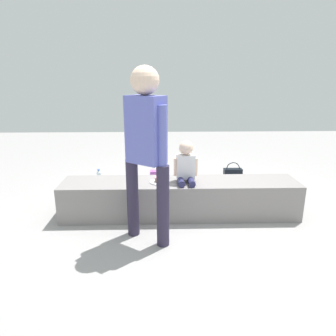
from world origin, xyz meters
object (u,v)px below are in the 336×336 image
at_px(adult_standing, 146,141).
at_px(handbag_black_leather, 233,175).
at_px(cake_box_white, 91,192).
at_px(handbag_brown_canvas, 186,182).
at_px(party_cup_red, 250,190).
at_px(child_seated, 186,164).
at_px(cake_plate, 159,181).
at_px(water_bottle_far_side, 99,177).
at_px(gift_bag, 158,181).
at_px(water_bottle_near_gift, 230,188).

xyz_separation_m(adult_standing, handbag_black_leather, (1.28, 1.74, -0.91)).
distance_m(cake_box_white, handbag_brown_canvas, 1.39).
bearing_deg(party_cup_red, child_seated, -145.15).
xyz_separation_m(cake_plate, water_bottle_far_side, (-0.94, 1.20, -0.34)).
relative_size(water_bottle_far_side, handbag_brown_canvas, 0.79).
xyz_separation_m(gift_bag, water_bottle_far_side, (-0.93, 0.41, -0.06)).
xyz_separation_m(child_seated, gift_bag, (-0.33, 0.77, -0.47)).
distance_m(water_bottle_far_side, party_cup_red, 2.30).
bearing_deg(water_bottle_far_side, water_bottle_near_gift, -15.58).
bearing_deg(child_seated, gift_bag, 112.89).
bearing_deg(handbag_brown_canvas, adult_standing, -109.19).
bearing_deg(handbag_brown_canvas, water_bottle_near_gift, -25.85).
relative_size(gift_bag, water_bottle_far_side, 1.58).
distance_m(cake_plate, handbag_brown_canvas, 1.08).
distance_m(child_seated, adult_standing, 0.81).
bearing_deg(adult_standing, handbag_black_leather, 53.77).
distance_m(gift_bag, party_cup_red, 1.33).
xyz_separation_m(water_bottle_near_gift, water_bottle_far_side, (-1.94, 0.54, 0.01)).
distance_m(gift_bag, handbag_black_leather, 1.24).
bearing_deg(water_bottle_far_side, child_seated, -43.23).
distance_m(water_bottle_near_gift, handbag_brown_canvas, 0.66).
relative_size(cake_plate, gift_bag, 0.60).
xyz_separation_m(cake_plate, cake_box_white, (-0.96, 0.69, -0.39)).
xyz_separation_m(water_bottle_near_gift, handbag_brown_canvas, (-0.60, 0.29, 0.01)).
bearing_deg(child_seated, water_bottle_far_side, 136.77).
bearing_deg(water_bottle_near_gift, gift_bag, 172.37).
xyz_separation_m(gift_bag, party_cup_red, (1.32, -0.08, -0.11)).
height_order(water_bottle_near_gift, handbag_brown_canvas, handbag_brown_canvas).
bearing_deg(cake_plate, gift_bag, 91.07).
relative_size(adult_standing, handbag_brown_canvas, 5.64).
bearing_deg(cake_box_white, handbag_brown_canvas, 10.73).
height_order(adult_standing, party_cup_red, adult_standing).
bearing_deg(child_seated, party_cup_red, 34.85).
distance_m(party_cup_red, handbag_black_leather, 0.51).
bearing_deg(water_bottle_near_gift, handbag_black_leather, 73.36).
xyz_separation_m(cake_box_white, handbag_black_leather, (2.12, 0.51, 0.07)).
height_order(child_seated, water_bottle_far_side, child_seated).
distance_m(cake_plate, cake_box_white, 1.25).
height_order(gift_bag, water_bottle_near_gift, gift_bag).
bearing_deg(gift_bag, party_cup_red, -3.49).
bearing_deg(water_bottle_far_side, cake_box_white, -92.06).
bearing_deg(adult_standing, water_bottle_far_side, 115.27).
height_order(child_seated, cake_box_white, child_seated).
xyz_separation_m(water_bottle_near_gift, cake_box_white, (-1.96, 0.03, -0.05)).
distance_m(adult_standing, water_bottle_near_gift, 1.89).
xyz_separation_m(child_seated, handbag_brown_canvas, (0.09, 0.93, -0.53)).
height_order(cake_box_white, handbag_black_leather, handbag_black_leather).
relative_size(cake_plate, handbag_brown_canvas, 0.74).
xyz_separation_m(adult_standing, party_cup_red, (1.42, 1.26, -0.97)).
bearing_deg(gift_bag, handbag_brown_canvas, 20.19).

